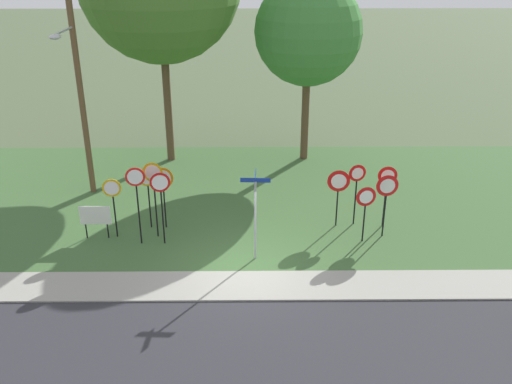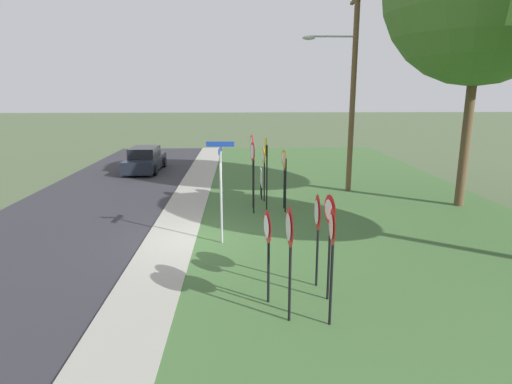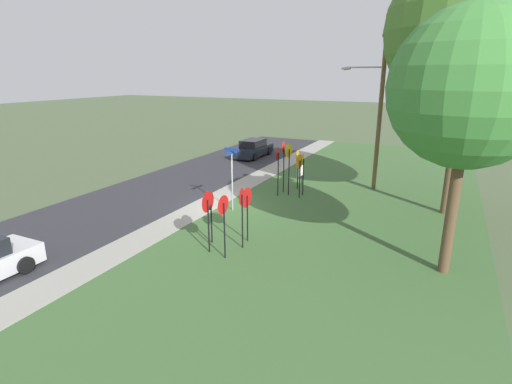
# 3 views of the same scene
# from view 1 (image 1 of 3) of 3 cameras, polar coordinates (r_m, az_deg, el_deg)

# --- Properties ---
(ground_plane) EXTENTS (160.00, 160.00, 0.00)m
(ground_plane) POSITION_cam_1_polar(r_m,az_deg,el_deg) (18.12, -1.19, -8.26)
(ground_plane) COLOR #4C5B3D
(road_asphalt) EXTENTS (44.00, 6.40, 0.01)m
(road_asphalt) POSITION_cam_1_polar(r_m,az_deg,el_deg) (14.30, -1.38, -18.61)
(road_asphalt) COLOR #2D2D33
(road_asphalt) RESTS_ON ground_plane
(sidewalk_strip) EXTENTS (44.00, 1.60, 0.06)m
(sidewalk_strip) POSITION_cam_1_polar(r_m,az_deg,el_deg) (17.43, -1.21, -9.59)
(sidewalk_strip) COLOR #99968C
(sidewalk_strip) RESTS_ON ground_plane
(grass_median) EXTENTS (44.00, 12.00, 0.04)m
(grass_median) POSITION_cam_1_polar(r_m,az_deg,el_deg) (23.40, -1.05, -0.33)
(grass_median) COLOR #3D6033
(grass_median) RESTS_ON ground_plane
(stop_sign_near_left) EXTENTS (0.79, 0.11, 2.40)m
(stop_sign_near_left) POSITION_cam_1_polar(r_m,az_deg,el_deg) (20.26, -9.53, 0.79)
(stop_sign_near_left) COLOR black
(stop_sign_near_left) RESTS_ON grass_median
(stop_sign_near_right) EXTENTS (0.66, 0.13, 2.88)m
(stop_sign_near_right) POSITION_cam_1_polar(r_m,az_deg,el_deg) (19.18, -12.17, 0.22)
(stop_sign_near_right) COLOR black
(stop_sign_near_right) RESTS_ON grass_median
(stop_sign_far_left) EXTENTS (0.66, 0.12, 2.26)m
(stop_sign_far_left) POSITION_cam_1_polar(r_m,az_deg,el_deg) (20.01, -14.50, -0.39)
(stop_sign_far_left) COLOR black
(stop_sign_far_left) RESTS_ON grass_median
(stop_sign_far_center) EXTENTS (0.61, 0.14, 2.31)m
(stop_sign_far_center) POSITION_cam_1_polar(r_m,az_deg,el_deg) (20.40, -11.04, 0.52)
(stop_sign_far_center) COLOR black
(stop_sign_far_center) RESTS_ON grass_median
(stop_sign_far_right) EXTENTS (0.71, 0.14, 2.86)m
(stop_sign_far_right) POSITION_cam_1_polar(r_m,az_deg,el_deg) (19.54, -10.45, 0.86)
(stop_sign_far_right) COLOR black
(stop_sign_far_right) RESTS_ON grass_median
(stop_sign_center_tall) EXTENTS (0.69, 0.14, 2.69)m
(stop_sign_center_tall) POSITION_cam_1_polar(r_m,az_deg,el_deg) (19.08, -9.74, -0.11)
(stop_sign_center_tall) COLOR black
(stop_sign_center_tall) RESTS_ON grass_median
(yield_sign_near_left) EXTENTS (0.71, 0.14, 2.10)m
(yield_sign_near_left) POSITION_cam_1_polar(r_m,az_deg,el_deg) (19.47, 11.20, -1.00)
(yield_sign_near_left) COLOR black
(yield_sign_near_left) RESTS_ON grass_median
(yield_sign_near_right) EXTENTS (0.79, 0.11, 2.38)m
(yield_sign_near_right) POSITION_cam_1_polar(r_m,az_deg,el_deg) (19.88, 13.28, 0.07)
(yield_sign_near_right) COLOR black
(yield_sign_near_right) RESTS_ON grass_median
(yield_sign_far_left) EXTENTS (0.83, 0.10, 2.23)m
(yield_sign_far_left) POSITION_cam_1_polar(r_m,az_deg,el_deg) (20.36, 8.46, 0.68)
(yield_sign_far_left) COLOR black
(yield_sign_far_left) RESTS_ON grass_median
(yield_sign_far_right) EXTENTS (0.64, 0.14, 2.39)m
(yield_sign_far_right) POSITION_cam_1_polar(r_m,az_deg,el_deg) (20.56, 10.32, 1.13)
(yield_sign_far_right) COLOR black
(yield_sign_far_right) RESTS_ON grass_median
(yield_sign_center) EXTENTS (0.70, 0.11, 2.39)m
(yield_sign_center) POSITION_cam_1_polar(r_m,az_deg,el_deg) (20.63, 13.29, 0.96)
(yield_sign_center) COLOR black
(yield_sign_center) RESTS_ON grass_median
(street_name_post) EXTENTS (0.96, 0.82, 3.10)m
(street_name_post) POSITION_cam_1_polar(r_m,az_deg,el_deg) (17.93, -0.06, -1.77)
(street_name_post) COLOR #9EA0A8
(street_name_post) RESTS_ON grass_median
(utility_pole) EXTENTS (2.10, 2.44, 9.44)m
(utility_pole) POSITION_cam_1_polar(r_m,az_deg,el_deg) (23.07, -17.90, 11.51)
(utility_pole) COLOR brown
(utility_pole) RESTS_ON grass_median
(notice_board) EXTENTS (1.10, 0.05, 1.25)m
(notice_board) POSITION_cam_1_polar(r_m,az_deg,el_deg) (20.46, -16.16, -2.48)
(notice_board) COLOR black
(notice_board) RESTS_ON grass_median
(oak_tree_right) EXTENTS (4.88, 4.88, 8.50)m
(oak_tree_right) POSITION_cam_1_polar(r_m,az_deg,el_deg) (26.06, 5.39, 16.04)
(oak_tree_right) COLOR brown
(oak_tree_right) RESTS_ON grass_median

